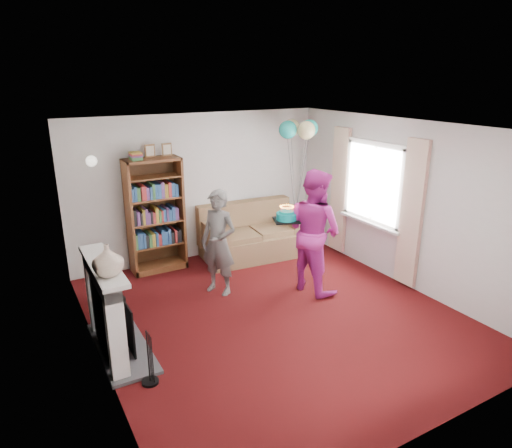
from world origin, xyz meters
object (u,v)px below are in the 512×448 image
birthday_cake (287,216)px  person_striped (219,243)px  bookcase (155,216)px  sofa (251,236)px  person_magenta (314,231)px

birthday_cake → person_striped: bearing=155.6°
bookcase → person_striped: 1.41m
sofa → person_magenta: bearing=-80.5°
bookcase → person_striped: (0.53, -1.30, -0.13)m
bookcase → person_striped: size_ratio=1.33×
sofa → person_striped: 1.61m
person_striped → birthday_cake: size_ratio=4.37×
person_striped → person_magenta: (1.27, -0.58, 0.14)m
person_striped → birthday_cake: person_striped is taller
bookcase → person_magenta: size_ratio=1.13×
sofa → bookcase: bearing=176.5°
sofa → person_magenta: (0.15, -1.65, 0.57)m
sofa → birthday_cake: 1.70m
bookcase → sofa: bookcase is taller
bookcase → birthday_cake: size_ratio=5.80×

